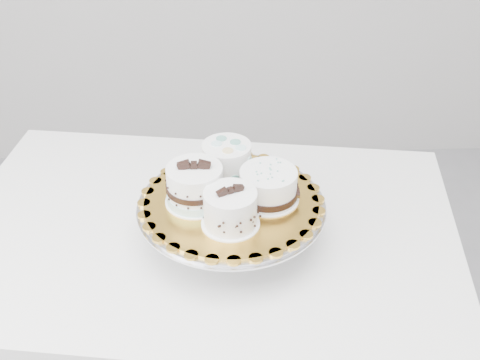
{
  "coord_description": "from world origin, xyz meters",
  "views": [
    {
      "loc": [
        0.14,
        -0.76,
        1.59
      ],
      "look_at": [
        0.17,
        0.22,
        0.9
      ],
      "focal_mm": 45.0,
      "sensor_mm": 36.0,
      "label": 1
    }
  ],
  "objects_px": {
    "cake_stand": "(232,215)",
    "cake_swirl": "(230,209)",
    "cake_dots": "(227,160)",
    "cake_banded": "(195,186)",
    "table": "(206,257)",
    "cake_ribbon": "(269,186)",
    "cake_board": "(231,201)"
  },
  "relations": [
    {
      "from": "cake_ribbon",
      "to": "cake_banded",
      "type": "bearing_deg",
      "value": -179.71
    },
    {
      "from": "cake_board",
      "to": "cake_swirl",
      "type": "xyz_separation_m",
      "value": [
        -0.0,
        -0.08,
        0.04
      ]
    },
    {
      "from": "cake_ribbon",
      "to": "cake_dots",
      "type": "bearing_deg",
      "value": 132.12
    },
    {
      "from": "cake_board",
      "to": "cake_banded",
      "type": "xyz_separation_m",
      "value": [
        -0.07,
        -0.0,
        0.04
      ]
    },
    {
      "from": "cake_stand",
      "to": "cake_swirl",
      "type": "distance_m",
      "value": 0.11
    },
    {
      "from": "table",
      "to": "cake_board",
      "type": "distance_m",
      "value": 0.21
    },
    {
      "from": "cake_board",
      "to": "cake_banded",
      "type": "relative_size",
      "value": 2.87
    },
    {
      "from": "table",
      "to": "cake_board",
      "type": "height_order",
      "value": "cake_board"
    },
    {
      "from": "cake_stand",
      "to": "cake_swirl",
      "type": "bearing_deg",
      "value": -92.67
    },
    {
      "from": "cake_stand",
      "to": "cake_banded",
      "type": "relative_size",
      "value": 3.12
    },
    {
      "from": "cake_banded",
      "to": "cake_dots",
      "type": "distance_m",
      "value": 0.11
    },
    {
      "from": "cake_dots",
      "to": "cake_ribbon",
      "type": "distance_m",
      "value": 0.12
    },
    {
      "from": "cake_swirl",
      "to": "cake_banded",
      "type": "xyz_separation_m",
      "value": [
        -0.07,
        0.08,
        0.0
      ]
    },
    {
      "from": "cake_dots",
      "to": "cake_ribbon",
      "type": "height_order",
      "value": "cake_dots"
    },
    {
      "from": "cake_stand",
      "to": "cake_board",
      "type": "bearing_deg",
      "value": 45.0
    },
    {
      "from": "cake_stand",
      "to": "cake_dots",
      "type": "bearing_deg",
      "value": 94.56
    },
    {
      "from": "cake_stand",
      "to": "cake_banded",
      "type": "height_order",
      "value": "cake_banded"
    },
    {
      "from": "cake_dots",
      "to": "cake_swirl",
      "type": "bearing_deg",
      "value": -67.56
    },
    {
      "from": "cake_swirl",
      "to": "cake_stand",
      "type": "bearing_deg",
      "value": 63.87
    },
    {
      "from": "cake_banded",
      "to": "cake_stand",
      "type": "bearing_deg",
      "value": 1.4
    },
    {
      "from": "cake_swirl",
      "to": "cake_dots",
      "type": "height_order",
      "value": "cake_swirl"
    },
    {
      "from": "cake_stand",
      "to": "cake_swirl",
      "type": "height_order",
      "value": "cake_swirl"
    },
    {
      "from": "table",
      "to": "cake_stand",
      "type": "relative_size",
      "value": 3.11
    },
    {
      "from": "table",
      "to": "cake_stand",
      "type": "height_order",
      "value": "cake_stand"
    },
    {
      "from": "cake_stand",
      "to": "cake_dots",
      "type": "relative_size",
      "value": 2.86
    },
    {
      "from": "cake_banded",
      "to": "cake_ribbon",
      "type": "height_order",
      "value": "cake_banded"
    },
    {
      "from": "cake_ribbon",
      "to": "cake_stand",
      "type": "bearing_deg",
      "value": -179.35
    },
    {
      "from": "cake_stand",
      "to": "cake_banded",
      "type": "distance_m",
      "value": 0.1
    },
    {
      "from": "cake_board",
      "to": "cake_swirl",
      "type": "bearing_deg",
      "value": -92.67
    },
    {
      "from": "cake_swirl",
      "to": "cake_ribbon",
      "type": "bearing_deg",
      "value": 21.42
    },
    {
      "from": "table",
      "to": "cake_ribbon",
      "type": "xyz_separation_m",
      "value": [
        0.13,
        -0.05,
        0.23
      ]
    },
    {
      "from": "cake_dots",
      "to": "cake_ribbon",
      "type": "xyz_separation_m",
      "value": [
        0.08,
        -0.09,
        -0.01
      ]
    }
  ]
}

